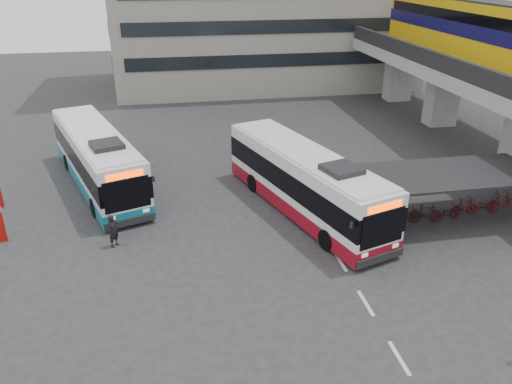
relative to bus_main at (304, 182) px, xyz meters
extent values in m
plane|color=#28282B|center=(-2.19, -5.13, -1.67)|extent=(120.00, 120.00, 0.00)
cube|color=gray|center=(14.81, 12.87, 0.63)|extent=(2.20, 1.60, 4.60)
cube|color=gray|center=(14.81, 20.87, 0.63)|extent=(2.20, 1.60, 4.60)
cube|color=gray|center=(14.81, 6.87, 3.38)|extent=(8.00, 32.00, 0.90)
cube|color=black|center=(11.06, 6.87, 4.38)|extent=(0.35, 32.00, 1.10)
cube|color=#C9A00B|center=(14.81, 10.75, 5.93)|extent=(2.90, 20.00, 3.90)
cube|color=#0E0B3C|center=(14.81, 10.75, 6.13)|extent=(2.98, 20.02, 0.90)
cube|color=black|center=(14.81, 10.75, 6.93)|extent=(2.96, 19.20, 0.70)
cube|color=black|center=(14.81, 10.75, 7.88)|extent=(2.70, 19.60, 0.25)
cylinder|color=#595B60|center=(1.51, -0.33, -0.47)|extent=(0.12, 0.12, 2.40)
cylinder|color=#595B60|center=(11.11, -0.33, -0.47)|extent=(0.12, 0.12, 2.40)
cylinder|color=#595B60|center=(1.51, -3.93, -0.47)|extent=(0.12, 0.12, 2.40)
cube|color=black|center=(6.31, -2.13, 0.81)|extent=(10.00, 4.00, 0.12)
imported|color=black|center=(2.31, -2.13, -1.22)|extent=(1.71, 0.60, 0.90)
imported|color=black|center=(3.46, -2.13, -1.17)|extent=(1.66, 0.47, 1.00)
imported|color=black|center=(4.60, -2.13, -1.22)|extent=(1.71, 0.60, 0.90)
imported|color=black|center=(5.74, -2.13, -1.17)|extent=(1.66, 0.47, 1.00)
imported|color=#350C0F|center=(6.88, -2.13, -1.22)|extent=(1.71, 0.60, 0.90)
imported|color=#3F0C0F|center=(8.03, -2.13, -1.17)|extent=(1.66, 0.47, 1.00)
imported|color=#490C0F|center=(9.17, -2.13, -1.22)|extent=(1.71, 0.60, 0.90)
imported|color=#540C0F|center=(10.31, -2.13, -1.17)|extent=(1.66, 0.47, 1.00)
cube|color=beige|center=(0.31, -11.13, -1.66)|extent=(0.15, 1.60, 0.01)
cube|color=beige|center=(0.31, -8.13, -1.66)|extent=(0.15, 1.60, 0.01)
cube|color=beige|center=(0.31, -5.13, -1.66)|extent=(0.15, 1.60, 0.01)
cube|color=white|center=(-0.01, 0.02, 0.17)|extent=(6.10, 12.31, 2.77)
cube|color=maroon|center=(-0.01, 0.02, -1.11)|extent=(6.15, 12.36, 0.76)
cube|color=black|center=(-0.01, 0.02, 0.30)|extent=(6.16, 12.35, 1.16)
cube|color=#FE3F00|center=(1.82, -5.75, 1.21)|extent=(1.74, 0.62, 0.30)
cube|color=black|center=(0.91, -2.87, 1.78)|extent=(1.96, 2.00, 0.28)
cylinder|color=black|center=(0.01, -4.04, -1.16)|extent=(0.59, 1.05, 1.01)
cylinder|color=black|center=(0.12, 3.61, -1.16)|extent=(0.59, 1.05, 1.01)
cube|color=white|center=(-10.93, 5.31, 0.17)|extent=(6.40, 12.27, 2.77)
cube|color=#0D667C|center=(-10.93, 5.31, -1.11)|extent=(6.45, 12.33, 0.76)
cube|color=black|center=(-10.93, 5.31, 0.30)|extent=(6.46, 12.31, 1.16)
cube|color=#FE3F00|center=(-8.95, -0.41, 1.21)|extent=(1.73, 0.67, 0.30)
cube|color=black|center=(-9.94, 2.45, 1.78)|extent=(1.99, 2.03, 0.28)
cylinder|color=black|center=(-10.80, 1.26, -1.16)|extent=(0.62, 1.05, 1.01)
cylinder|color=black|center=(-10.90, 8.91, -1.16)|extent=(0.62, 1.05, 1.01)
imported|color=black|center=(-9.59, -1.98, -0.87)|extent=(0.66, 0.70, 1.60)
camera|label=1|loc=(-6.71, -22.85, 10.46)|focal=35.00mm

